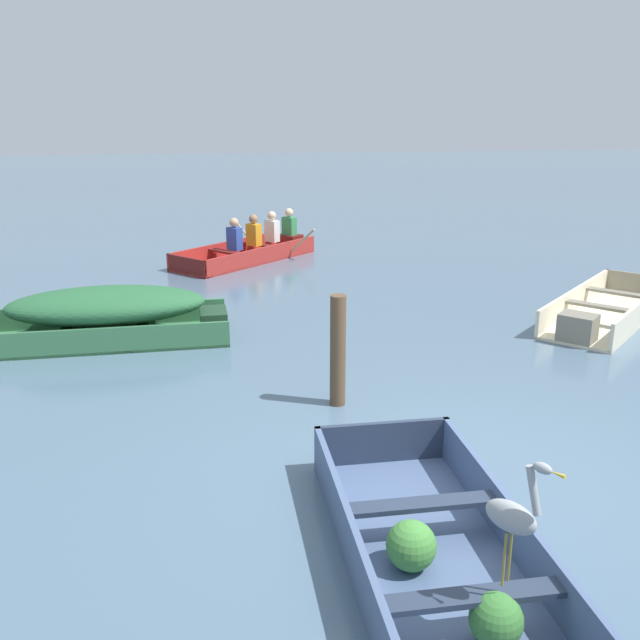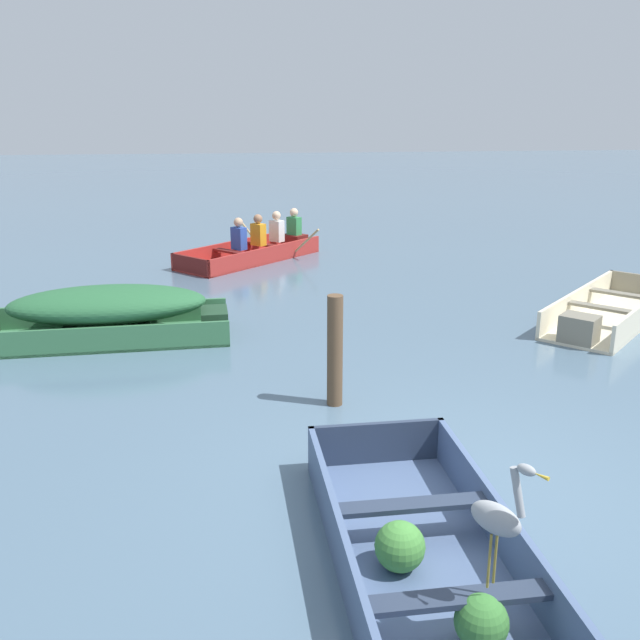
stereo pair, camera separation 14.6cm
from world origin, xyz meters
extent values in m
plane|color=slate|center=(0.00, 0.00, 0.00)|extent=(80.00, 80.00, 0.00)
cube|color=#475B7F|center=(-0.59, -1.13, 0.02)|extent=(1.30, 3.41, 0.04)
cube|color=#475B7F|center=(-0.02, -1.11, 0.21)|extent=(0.15, 3.37, 0.41)
cube|color=#475B7F|center=(-1.17, -1.15, 0.21)|extent=(0.15, 3.37, 0.41)
cube|color=#273246|center=(-0.64, 0.53, 0.21)|extent=(1.20, 0.09, 0.41)
cube|color=#273246|center=(-0.58, -1.64, 0.31)|extent=(1.10, 0.19, 0.04)
cube|color=#273246|center=(-0.61, -0.62, 0.31)|extent=(1.10, 0.19, 0.04)
sphere|color=#387533|center=(-0.46, -1.72, 0.20)|extent=(0.32, 0.32, 0.32)
sphere|color=#428438|center=(-0.77, -0.97, 0.21)|extent=(0.35, 0.35, 0.35)
cube|color=beige|center=(3.61, 4.41, 0.02)|extent=(2.92, 2.92, 0.04)
cube|color=beige|center=(3.26, 4.75, 0.20)|extent=(2.23, 2.24, 0.40)
cube|color=gray|center=(2.64, 3.43, 0.22)|extent=(0.58, 0.58, 0.36)
cube|color=gray|center=(3.28, 4.08, 0.30)|extent=(0.76, 0.76, 0.04)
cube|color=gray|center=(3.94, 4.74, 0.30)|extent=(0.76, 0.76, 0.04)
cube|color=#387047|center=(-3.54, 4.38, 0.02)|extent=(3.22, 1.34, 0.04)
cube|color=#387047|center=(-3.57, 4.94, 0.18)|extent=(3.16, 0.21, 0.35)
cube|color=#387047|center=(-3.51, 3.82, 0.18)|extent=(3.16, 0.21, 0.35)
cube|color=#1E3D27|center=(-2.14, 4.45, 0.19)|extent=(0.39, 0.55, 0.32)
cube|color=#1E3D27|center=(-3.06, 4.40, 0.26)|extent=(0.21, 1.08, 0.04)
cube|color=#1E3D27|center=(-4.01, 4.36, 0.26)|extent=(0.21, 1.08, 0.04)
ellipsoid|color=#286038|center=(-3.54, 4.38, 0.49)|extent=(2.65, 1.25, 0.47)
cube|color=#AD2D28|center=(-1.56, 9.13, 0.02)|extent=(2.98, 2.93, 0.04)
cube|color=#AD2D28|center=(-1.90, 9.49, 0.17)|extent=(2.29, 2.22, 0.34)
cube|color=#AD2D28|center=(-1.21, 8.77, 0.17)|extent=(2.29, 2.22, 0.34)
cube|color=maroon|center=(-2.67, 8.06, 0.17)|extent=(0.76, 0.78, 0.34)
cube|color=maroon|center=(-0.56, 10.10, 0.18)|extent=(0.58, 0.59, 0.30)
cube|color=maroon|center=(-1.22, 9.46, 0.25)|extent=(0.77, 0.79, 0.04)
cube|color=maroon|center=(-1.90, 8.80, 0.25)|extent=(0.77, 0.79, 0.04)
cube|color=#2D4CA5|center=(-1.76, 8.94, 0.49)|extent=(0.32, 0.33, 0.44)
sphere|color=tan|center=(-1.76, 8.94, 0.81)|extent=(0.18, 0.18, 0.18)
cube|color=orange|center=(-1.36, 9.32, 0.49)|extent=(0.32, 0.33, 0.44)
sphere|color=#9E7051|center=(-1.36, 9.32, 0.81)|extent=(0.18, 0.18, 0.18)
cube|color=white|center=(-0.97, 9.70, 0.49)|extent=(0.32, 0.33, 0.44)
sphere|color=beige|center=(-0.97, 9.70, 0.81)|extent=(0.18, 0.18, 0.18)
cube|color=#338C4C|center=(-0.57, 10.09, 0.49)|extent=(0.32, 0.33, 0.44)
sphere|color=beige|center=(-0.57, 10.09, 0.81)|extent=(0.18, 0.18, 0.18)
cylinder|color=tan|center=(-1.54, 10.29, 0.39)|extent=(0.48, 0.49, 0.55)
cylinder|color=tan|center=(-0.40, 9.11, 0.39)|extent=(0.48, 0.49, 0.55)
cylinder|color=olive|center=(-0.38, -1.65, 0.59)|extent=(0.02, 0.02, 0.35)
cylinder|color=olive|center=(-0.43, -1.69, 0.59)|extent=(0.02, 0.02, 0.35)
ellipsoid|color=#93999E|center=(-0.41, -1.67, 0.85)|extent=(0.30, 0.34, 0.18)
cylinder|color=#93999E|center=(-0.34, -1.77, 1.07)|extent=(0.10, 0.12, 0.28)
ellipsoid|color=#93999E|center=(-0.31, -1.80, 1.22)|extent=(0.11, 0.12, 0.06)
cone|color=gold|center=(-0.27, -1.87, 1.22)|extent=(0.08, 0.10, 0.02)
cylinder|color=brown|center=(-0.82, 1.90, 0.60)|extent=(0.17, 0.17, 1.20)
camera|label=1|loc=(-1.94, -4.99, 3.09)|focal=40.00mm
camera|label=2|loc=(-1.79, -5.01, 3.09)|focal=40.00mm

